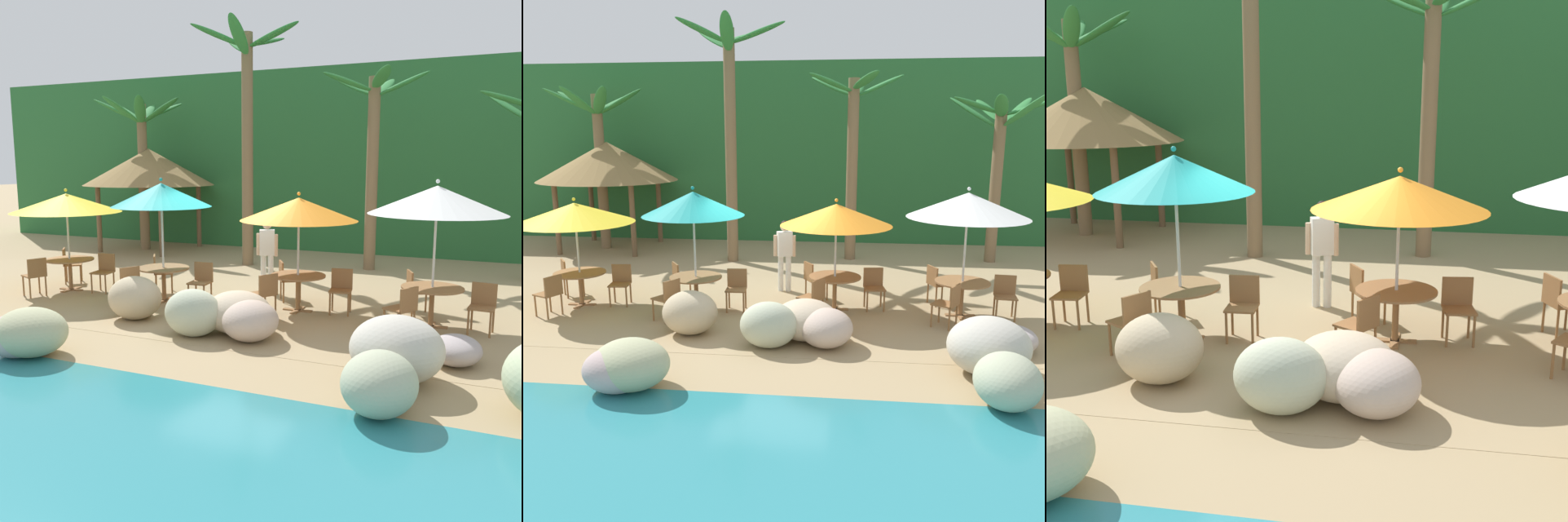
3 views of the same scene
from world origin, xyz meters
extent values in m
plane|color=tan|center=(0.00, 0.00, 0.00)|extent=(120.00, 120.00, 0.00)
cube|color=tan|center=(0.00, 0.00, 0.00)|extent=(18.00, 5.20, 0.01)
cube|color=#286633|center=(0.00, 9.00, 3.00)|extent=(28.00, 2.40, 6.00)
ellipsoid|color=beige|center=(3.77, -2.87, 0.46)|extent=(1.27, 1.22, 0.91)
ellipsoid|color=#BFA39F|center=(-1.75, -4.12, 0.33)|extent=(0.97, 0.81, 0.66)
ellipsoid|color=#AEB494|center=(3.76, -3.98, 0.38)|extent=(0.90, 1.05, 0.77)
ellipsoid|color=#C4AB99|center=(1.21, -1.98, 0.34)|extent=(0.94, 1.02, 0.68)
ellipsoid|color=#B9BFA0|center=(0.21, -2.13, 0.41)|extent=(1.02, 0.84, 0.82)
ellipsoid|color=#AB9E9F|center=(4.46, -1.83, 0.22)|extent=(0.75, 0.89, 0.43)
ellipsoid|color=#B3B589|center=(-1.57, -4.00, 0.37)|extent=(1.15, 1.05, 0.75)
ellipsoid|color=#CAB496|center=(0.82, -1.66, 0.37)|extent=(1.19, 1.17, 0.73)
ellipsoid|color=#C5AF8A|center=(-1.35, -1.63, 0.41)|extent=(1.04, 0.93, 0.82)
cylinder|color=silver|center=(-4.21, -0.15, 1.07)|extent=(0.04, 0.04, 2.14)
cone|color=yellow|center=(-4.21, -0.15, 2.04)|extent=(2.48, 2.48, 0.42)
sphere|color=yellow|center=(-4.21, -0.15, 2.33)|extent=(0.07, 0.07, 0.07)
cube|color=olive|center=(-4.21, -0.15, 0.01)|extent=(0.60, 0.12, 0.03)
cube|color=olive|center=(-4.21, -0.15, 0.01)|extent=(0.12, 0.60, 0.03)
cylinder|color=olive|center=(-4.21, -0.15, 0.37)|extent=(0.09, 0.09, 0.71)
cylinder|color=olive|center=(-4.21, -0.15, 0.72)|extent=(1.10, 1.10, 0.03)
cylinder|color=olive|center=(-3.17, -0.20, 0.23)|extent=(0.04, 0.04, 0.45)
cylinder|color=olive|center=(-3.53, -0.25, 0.23)|extent=(0.04, 0.04, 0.45)
cylinder|color=olive|center=(-3.21, 0.15, 0.23)|extent=(0.04, 0.04, 0.45)
cylinder|color=olive|center=(-3.57, 0.11, 0.23)|extent=(0.04, 0.04, 0.45)
cube|color=olive|center=(-3.37, -0.05, 0.47)|extent=(0.47, 0.47, 0.03)
cube|color=olive|center=(-3.39, 0.15, 0.66)|extent=(0.42, 0.09, 0.42)
cylinder|color=olive|center=(-4.69, 0.78, 0.23)|extent=(0.04, 0.04, 0.45)
cylinder|color=olive|center=(-4.47, 0.50, 0.23)|extent=(0.04, 0.04, 0.45)
cylinder|color=olive|center=(-4.97, 0.57, 0.23)|extent=(0.04, 0.04, 0.45)
cylinder|color=olive|center=(-4.76, 0.28, 0.23)|extent=(0.04, 0.04, 0.45)
cube|color=olive|center=(-4.72, 0.53, 0.47)|extent=(0.59, 0.59, 0.03)
cube|color=olive|center=(-4.88, 0.41, 0.66)|extent=(0.28, 0.36, 0.42)
cylinder|color=olive|center=(-4.78, -1.03, 0.23)|extent=(0.04, 0.04, 0.45)
cylinder|color=olive|center=(-4.64, -0.70, 0.23)|extent=(0.04, 0.04, 0.45)
cylinder|color=olive|center=(-4.45, -1.17, 0.23)|extent=(0.04, 0.04, 0.45)
cylinder|color=olive|center=(-4.31, -0.84, 0.23)|extent=(0.04, 0.04, 0.45)
cube|color=olive|center=(-4.54, -0.93, 0.47)|extent=(0.55, 0.55, 0.03)
cube|color=olive|center=(-4.36, -1.01, 0.66)|extent=(0.20, 0.40, 0.42)
cylinder|color=silver|center=(-1.62, -0.21, 1.19)|extent=(0.04, 0.04, 2.38)
cone|color=teal|center=(-1.62, -0.21, 2.28)|extent=(2.10, 2.10, 0.49)
sphere|color=teal|center=(-1.62, -0.21, 2.60)|extent=(0.07, 0.07, 0.07)
cube|color=olive|center=(-1.62, -0.21, 0.01)|extent=(0.60, 0.12, 0.03)
cube|color=olive|center=(-1.62, -0.21, 0.01)|extent=(0.12, 0.60, 0.03)
cylinder|color=olive|center=(-1.62, -0.21, 0.37)|extent=(0.09, 0.09, 0.71)
cylinder|color=olive|center=(-1.62, -0.21, 0.72)|extent=(1.10, 1.10, 0.03)
cylinder|color=olive|center=(-0.58, -0.33, 0.23)|extent=(0.04, 0.04, 0.45)
cylinder|color=olive|center=(-0.93, -0.35, 0.23)|extent=(0.04, 0.04, 0.45)
cylinder|color=olive|center=(-0.60, 0.03, 0.23)|extent=(0.04, 0.04, 0.45)
cylinder|color=olive|center=(-0.96, 0.01, 0.23)|extent=(0.04, 0.04, 0.45)
cube|color=olive|center=(-0.77, -0.16, 0.47)|extent=(0.44, 0.44, 0.03)
cube|color=olive|center=(-0.78, 0.04, 0.66)|extent=(0.42, 0.06, 0.42)
cylinder|color=olive|center=(-2.02, 0.75, 0.23)|extent=(0.04, 0.04, 0.45)
cylinder|color=olive|center=(-1.83, 0.45, 0.23)|extent=(0.04, 0.04, 0.45)
cylinder|color=olive|center=(-2.32, 0.55, 0.23)|extent=(0.04, 0.04, 0.45)
cylinder|color=olive|center=(-2.13, 0.26, 0.23)|extent=(0.04, 0.04, 0.45)
cube|color=olive|center=(-2.08, 0.50, 0.47)|extent=(0.58, 0.58, 0.03)
cube|color=olive|center=(-2.24, 0.39, 0.66)|extent=(0.26, 0.37, 0.42)
cylinder|color=olive|center=(-2.29, -1.01, 0.23)|extent=(0.04, 0.04, 0.45)
cylinder|color=olive|center=(-2.11, -0.70, 0.23)|extent=(0.04, 0.04, 0.45)
cylinder|color=olive|center=(-1.98, -1.19, 0.23)|extent=(0.04, 0.04, 0.45)
cylinder|color=olive|center=(-1.80, -0.88, 0.23)|extent=(0.04, 0.04, 0.45)
cube|color=olive|center=(-2.04, -0.95, 0.47)|extent=(0.57, 0.57, 0.03)
cube|color=olive|center=(-1.87, -1.05, 0.66)|extent=(0.24, 0.38, 0.42)
cylinder|color=silver|center=(1.30, 0.14, 1.07)|extent=(0.04, 0.04, 2.14)
cone|color=orange|center=(1.30, 0.14, 2.04)|extent=(2.32, 2.32, 0.45)
sphere|color=orange|center=(1.30, 0.14, 2.34)|extent=(0.07, 0.07, 0.07)
cube|color=olive|center=(1.30, 0.14, 0.01)|extent=(0.60, 0.12, 0.03)
cube|color=olive|center=(1.30, 0.14, 0.01)|extent=(0.12, 0.60, 0.03)
cylinder|color=olive|center=(1.30, 0.14, 0.37)|extent=(0.09, 0.09, 0.71)
cylinder|color=olive|center=(1.30, 0.14, 0.72)|extent=(1.10, 1.10, 0.03)
cylinder|color=olive|center=(2.34, 0.11, 0.23)|extent=(0.04, 0.04, 0.45)
cylinder|color=olive|center=(1.99, 0.06, 0.23)|extent=(0.04, 0.04, 0.45)
cylinder|color=olive|center=(2.29, 0.46, 0.23)|extent=(0.04, 0.04, 0.45)
cylinder|color=olive|center=(1.94, 0.41, 0.23)|extent=(0.04, 0.04, 0.45)
cube|color=olive|center=(2.14, 0.26, 0.47)|extent=(0.47, 0.47, 0.03)
cube|color=olive|center=(2.11, 0.46, 0.66)|extent=(0.42, 0.09, 0.42)
cylinder|color=olive|center=(0.93, 1.12, 0.23)|extent=(0.04, 0.04, 0.45)
cylinder|color=olive|center=(1.11, 0.81, 0.23)|extent=(0.04, 0.04, 0.45)
cylinder|color=olive|center=(0.63, 0.94, 0.23)|extent=(0.04, 0.04, 0.45)
cylinder|color=olive|center=(0.81, 0.63, 0.23)|extent=(0.04, 0.04, 0.45)
cube|color=olive|center=(0.87, 0.88, 0.47)|extent=(0.57, 0.57, 0.03)
cube|color=olive|center=(0.70, 0.77, 0.66)|extent=(0.24, 0.38, 0.42)
cylinder|color=olive|center=(0.59, -0.62, 0.23)|extent=(0.04, 0.04, 0.45)
cylinder|color=olive|center=(0.78, -0.32, 0.23)|extent=(0.04, 0.04, 0.45)
cylinder|color=olive|center=(0.89, -0.82, 0.23)|extent=(0.04, 0.04, 0.45)
cylinder|color=olive|center=(1.08, -0.52, 0.23)|extent=(0.04, 0.04, 0.45)
cube|color=olive|center=(0.83, -0.57, 0.47)|extent=(0.58, 0.58, 0.03)
cube|color=olive|center=(1.00, -0.68, 0.66)|extent=(0.26, 0.37, 0.42)
cylinder|color=silver|center=(3.89, 0.01, 1.20)|extent=(0.04, 0.04, 2.39)
cone|color=white|center=(3.89, 0.01, 2.29)|extent=(2.39, 2.39, 0.50)
sphere|color=white|center=(3.89, 0.01, 2.62)|extent=(0.07, 0.07, 0.07)
cube|color=olive|center=(3.89, 0.01, 0.01)|extent=(0.60, 0.12, 0.03)
cube|color=olive|center=(3.89, 0.01, 0.01)|extent=(0.12, 0.60, 0.03)
cylinder|color=olive|center=(3.89, 0.01, 0.37)|extent=(0.09, 0.09, 0.71)
cylinder|color=olive|center=(3.89, 0.01, 0.72)|extent=(1.10, 1.10, 0.03)
cylinder|color=olive|center=(4.90, -0.28, 0.23)|extent=(0.04, 0.04, 0.45)
cylinder|color=olive|center=(4.54, -0.24, 0.23)|extent=(0.04, 0.04, 0.45)
cylinder|color=olive|center=(4.94, 0.08, 0.23)|extent=(0.04, 0.04, 0.45)
cylinder|color=olive|center=(4.58, 0.12, 0.23)|extent=(0.04, 0.04, 0.45)
cube|color=olive|center=(4.74, -0.08, 0.47)|extent=(0.46, 0.46, 0.03)
cube|color=olive|center=(4.76, 0.12, 0.66)|extent=(0.42, 0.08, 0.42)
cylinder|color=olive|center=(3.68, 1.04, 0.23)|extent=(0.04, 0.04, 0.45)
cylinder|color=olive|center=(3.81, 0.70, 0.23)|extent=(0.04, 0.04, 0.45)
cylinder|color=olive|center=(3.35, 0.90, 0.23)|extent=(0.04, 0.04, 0.45)
cylinder|color=olive|center=(3.48, 0.57, 0.23)|extent=(0.04, 0.04, 0.45)
cube|color=olive|center=(3.58, 0.80, 0.47)|extent=(0.55, 0.55, 0.03)
cube|color=olive|center=(3.39, 0.73, 0.66)|extent=(0.19, 0.40, 0.42)
cylinder|color=olive|center=(3.20, -0.76, 0.23)|extent=(0.04, 0.04, 0.45)
cylinder|color=olive|center=(3.39, -0.46, 0.23)|extent=(0.04, 0.04, 0.45)
cylinder|color=olive|center=(3.50, -0.95, 0.23)|extent=(0.04, 0.04, 0.45)
cylinder|color=olive|center=(3.69, -0.65, 0.23)|extent=(0.04, 0.04, 0.45)
cube|color=olive|center=(3.44, -0.71, 0.47)|extent=(0.58, 0.58, 0.03)
cube|color=olive|center=(3.61, -0.81, 0.66)|extent=(0.25, 0.38, 0.42)
cylinder|color=brown|center=(-6.34, 5.97, 2.43)|extent=(0.32, 0.32, 4.87)
ellipsoid|color=#2D7A38|center=(-5.54, 5.90, 4.63)|extent=(1.51, 0.48, 0.83)
ellipsoid|color=#2D7A38|center=(-5.93, 6.66, 4.67)|extent=(1.09, 1.50, 0.71)
ellipsoid|color=#2D7A38|center=(-6.58, 6.73, 4.66)|extent=(0.81, 1.55, 0.77)
ellipsoid|color=#2D7A38|center=(-7.10, 6.21, 4.66)|extent=(1.56, 0.79, 0.75)
ellipsoid|color=#2D7A38|center=(-7.02, 5.55, 4.65)|extent=(1.46, 1.10, 0.79)
ellipsoid|color=#2D7A38|center=(-6.56, 5.20, 4.63)|extent=(0.75, 1.52, 0.85)
ellipsoid|color=#2D7A38|center=(-5.91, 5.29, 4.62)|extent=(1.09, 1.44, 0.85)
cylinder|color=brown|center=(-1.81, 4.56, 3.23)|extent=(0.32, 0.32, 6.47)
ellipsoid|color=#2D7A38|center=(-1.00, 4.45, 6.31)|extent=(1.62, 0.57, 0.62)
ellipsoid|color=#2D7A38|center=(-1.55, 5.33, 6.33)|extent=(0.85, 1.64, 0.54)
ellipsoid|color=#2D7A38|center=(-2.37, 5.14, 6.26)|extent=(1.33, 1.36, 0.76)
ellipsoid|color=#2D7A38|center=(-2.39, 3.99, 6.32)|extent=(1.39, 1.37, 0.60)
ellipsoid|color=#2D7A38|center=(-1.68, 3.75, 6.23)|extent=(0.59, 1.54, 0.86)
cylinder|color=brown|center=(1.62, 5.21, 2.60)|extent=(0.32, 0.32, 5.19)
ellipsoid|color=#2D7A38|center=(2.34, 5.33, 4.99)|extent=(1.43, 0.58, 0.70)
ellipsoid|color=#2D7A38|center=(1.73, 5.94, 4.97)|extent=(0.56, 1.41, 0.74)
ellipsoid|color=#2D7A38|center=(0.98, 5.57, 4.99)|extent=(1.40, 0.99, 0.68)
ellipsoid|color=#2D7A38|center=(1.00, 4.82, 5.04)|extent=(1.40, 1.08, 0.56)
ellipsoid|color=#2D7A38|center=(1.92, 4.54, 5.07)|extent=(0.92, 1.47, 0.48)
ellipsoid|color=#2D7A38|center=(5.01, 5.72, 4.27)|extent=(1.43, 1.05, 0.94)
ellipsoid|color=#2D7A38|center=(4.98, 4.95, 4.42)|extent=(1.59, 1.04, 0.53)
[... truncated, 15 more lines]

